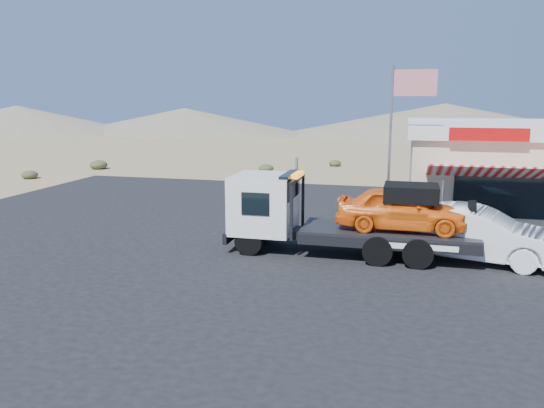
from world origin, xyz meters
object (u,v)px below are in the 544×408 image
Objects in this scene: jerky_store at (535,169)px; flagpole at (397,131)px; tow_truck at (343,212)px; white_sedan at (476,234)px.

flagpole reaches higher than jerky_store.
tow_truck is 1.53× the size of white_sedan.
tow_truck is 10.29m from jerky_store.
tow_truck is 4.10m from flagpole.
white_sedan is 7.89m from jerky_store.
flagpole reaches higher than tow_truck.
white_sedan is (4.01, 0.27, -0.54)m from tow_truck.
jerky_store is (7.06, 7.46, 0.61)m from tow_truck.
tow_truck reaches higher than white_sedan.
jerky_store is at bearing -8.86° from white_sedan.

